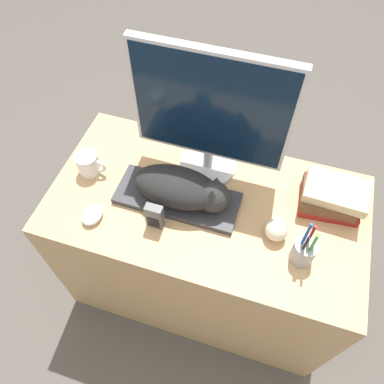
{
  "coord_description": "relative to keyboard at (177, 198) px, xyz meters",
  "views": [
    {
      "loc": [
        0.17,
        -0.42,
        1.86
      ],
      "look_at": [
        -0.05,
        0.29,
        0.79
      ],
      "focal_mm": 35.0,
      "sensor_mm": 36.0,
      "label": 1
    }
  ],
  "objects": [
    {
      "name": "coffee_mug",
      "position": [
        -0.36,
        0.03,
        0.03
      ],
      "size": [
        0.11,
        0.08,
        0.09
      ],
      "color": "silver",
      "rests_on": "desk"
    },
    {
      "name": "pen_cup",
      "position": [
        0.46,
        -0.09,
        0.04
      ],
      "size": [
        0.07,
        0.07,
        0.2
      ],
      "color": "#939399",
      "rests_on": "desk"
    },
    {
      "name": "baseball",
      "position": [
        0.36,
        -0.04,
        0.03
      ],
      "size": [
        0.08,
        0.08,
        0.08
      ],
      "color": "beige",
      "rests_on": "desk"
    },
    {
      "name": "keyboard",
      "position": [
        0.0,
        0.0,
        0.0
      ],
      "size": [
        0.44,
        0.17,
        0.02
      ],
      "color": "#2D2D33",
      "rests_on": "desk"
    },
    {
      "name": "desk",
      "position": [
        0.1,
        0.02,
        -0.38
      ],
      "size": [
        1.15,
        0.61,
        0.73
      ],
      "color": "tan",
      "rests_on": "ground_plane"
    },
    {
      "name": "cat",
      "position": [
        0.03,
        0.0,
        0.07
      ],
      "size": [
        0.34,
        0.16,
        0.13
      ],
      "color": "black",
      "rests_on": "keyboard"
    },
    {
      "name": "monitor",
      "position": [
        0.06,
        0.18,
        0.27
      ],
      "size": [
        0.53,
        0.21,
        0.51
      ],
      "color": "#B7B7BC",
      "rests_on": "desk"
    },
    {
      "name": "book_stack",
      "position": [
        0.52,
        0.14,
        0.04
      ],
      "size": [
        0.22,
        0.17,
        0.11
      ],
      "color": "maroon",
      "rests_on": "desk"
    },
    {
      "name": "phone",
      "position": [
        -0.04,
        -0.12,
        0.04
      ],
      "size": [
        0.06,
        0.03,
        0.11
      ],
      "color": "#4C4C51",
      "rests_on": "desk"
    },
    {
      "name": "ground_plane",
      "position": [
        0.1,
        -0.28,
        -0.74
      ],
      "size": [
        12.0,
        12.0,
        0.0
      ],
      "primitive_type": "plane",
      "color": "#4C4742"
    },
    {
      "name": "computer_mouse",
      "position": [
        -0.26,
        -0.16,
        0.01
      ],
      "size": [
        0.07,
        0.09,
        0.04
      ],
      "color": "silver",
      "rests_on": "desk"
    }
  ]
}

